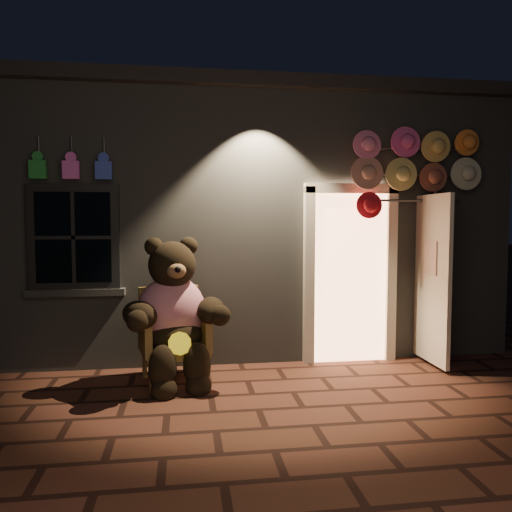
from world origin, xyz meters
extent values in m
plane|color=#532B1F|center=(0.00, 0.00, 0.00)|extent=(60.00, 60.00, 0.00)
cube|color=slate|center=(0.00, 4.00, 1.65)|extent=(7.00, 5.00, 3.30)
cube|color=black|center=(0.00, 4.00, 3.38)|extent=(7.30, 5.30, 0.16)
cube|color=black|center=(-1.90, 1.46, 1.55)|extent=(1.00, 0.10, 1.20)
cube|color=black|center=(-1.90, 1.43, 1.55)|extent=(0.82, 0.06, 1.02)
cube|color=slate|center=(-1.90, 1.46, 0.92)|extent=(1.10, 0.14, 0.08)
cube|color=#F4A76E|center=(1.35, 1.48, 1.05)|extent=(0.92, 0.10, 2.10)
cube|color=beige|center=(0.83, 1.44, 1.05)|extent=(0.12, 0.12, 2.20)
cube|color=beige|center=(1.87, 1.44, 1.05)|extent=(0.12, 0.12, 2.20)
cube|color=beige|center=(1.35, 1.44, 2.13)|extent=(1.16, 0.12, 0.12)
cube|color=beige|center=(2.25, 1.10, 1.05)|extent=(0.05, 0.80, 2.00)
cube|color=#248433|center=(-2.25, 1.38, 2.30)|extent=(0.18, 0.07, 0.20)
cylinder|color=#59595E|center=(-2.25, 1.44, 2.55)|extent=(0.02, 0.02, 0.25)
cube|color=#E45DC2|center=(-1.90, 1.38, 2.30)|extent=(0.18, 0.07, 0.20)
cylinder|color=#59595E|center=(-1.90, 1.44, 2.55)|extent=(0.02, 0.02, 0.25)
cube|color=#3348B3|center=(-1.55, 1.38, 2.30)|extent=(0.18, 0.07, 0.20)
cylinder|color=#59595E|center=(-1.55, 1.44, 2.55)|extent=(0.02, 0.02, 0.25)
cube|color=olive|center=(-0.78, 0.92, 0.35)|extent=(0.77, 0.74, 0.09)
cube|color=olive|center=(-0.84, 1.19, 0.68)|extent=(0.66, 0.21, 0.66)
cube|color=olive|center=(-1.08, 0.83, 0.54)|extent=(0.19, 0.57, 0.38)
cube|color=olive|center=(-0.48, 0.96, 0.54)|extent=(0.19, 0.57, 0.38)
cylinder|color=olive|center=(-1.00, 0.60, 0.15)|extent=(0.05, 0.05, 0.30)
cylinder|color=olive|center=(-0.45, 0.72, 0.15)|extent=(0.05, 0.05, 0.30)
cylinder|color=olive|center=(-1.12, 1.11, 0.15)|extent=(0.05, 0.05, 0.30)
cylinder|color=olive|center=(-0.56, 1.23, 0.15)|extent=(0.05, 0.05, 0.30)
ellipsoid|color=#CA153E|center=(-0.81, 0.98, 0.76)|extent=(0.85, 0.74, 0.78)
ellipsoid|color=black|center=(-0.79, 0.89, 0.53)|extent=(0.71, 0.64, 0.37)
sphere|color=black|center=(-0.80, 0.92, 1.27)|extent=(0.60, 0.60, 0.50)
sphere|color=black|center=(-0.98, 0.92, 1.47)|extent=(0.20, 0.20, 0.20)
sphere|color=black|center=(-0.62, 0.99, 1.47)|extent=(0.20, 0.20, 0.20)
ellipsoid|color=brown|center=(-0.75, 0.70, 1.23)|extent=(0.22, 0.18, 0.16)
ellipsoid|color=black|center=(-1.12, 0.66, 0.79)|extent=(0.51, 0.58, 0.28)
ellipsoid|color=black|center=(-0.39, 0.82, 0.79)|extent=(0.35, 0.55, 0.28)
ellipsoid|color=black|center=(-0.89, 0.53, 0.26)|extent=(0.28, 0.28, 0.48)
ellipsoid|color=black|center=(-0.55, 0.61, 0.26)|extent=(0.28, 0.28, 0.48)
sphere|color=black|center=(-0.88, 0.47, 0.07)|extent=(0.26, 0.26, 0.26)
sphere|color=black|center=(-0.53, 0.54, 0.07)|extent=(0.26, 0.26, 0.26)
cylinder|color=yellow|center=(-0.72, 0.57, 0.50)|extent=(0.26, 0.14, 0.23)
cylinder|color=#59595E|center=(2.41, 1.38, 1.41)|extent=(0.04, 0.04, 2.82)
cylinder|color=#59595E|center=(2.10, 1.36, 2.61)|extent=(1.25, 0.03, 0.03)
cylinder|color=#59595E|center=(2.10, 1.36, 2.30)|extent=(1.25, 0.03, 0.03)
cylinder|color=#59595E|center=(2.10, 1.36, 1.98)|extent=(1.25, 0.03, 0.03)
cylinder|color=pink|center=(1.50, 1.30, 2.66)|extent=(0.36, 0.11, 0.36)
cylinder|color=#F052A0|center=(1.92, 1.27, 2.66)|extent=(0.36, 0.11, 0.36)
cylinder|color=#D7B05A|center=(2.34, 1.24, 2.66)|extent=(0.36, 0.11, 0.36)
cylinder|color=orange|center=(2.75, 1.30, 2.66)|extent=(0.36, 0.11, 0.36)
cylinder|color=tan|center=(1.50, 1.27, 2.30)|extent=(0.36, 0.11, 0.36)
cylinder|color=#DEC36B|center=(1.92, 1.24, 2.30)|extent=(0.36, 0.11, 0.36)
cylinder|color=#994D3C|center=(2.34, 1.30, 2.30)|extent=(0.36, 0.11, 0.36)
cylinder|color=beige|center=(2.75, 1.27, 2.30)|extent=(0.36, 0.11, 0.36)
cylinder|color=red|center=(1.50, 1.24, 1.93)|extent=(0.36, 0.11, 0.36)
camera|label=1|loc=(-0.66, -4.43, 1.73)|focal=35.00mm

